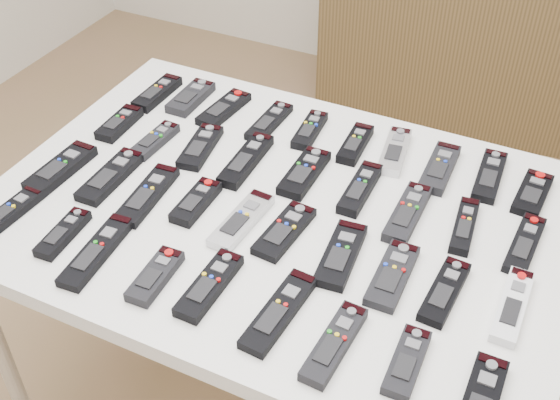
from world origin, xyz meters
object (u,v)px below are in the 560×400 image
at_px(remote_4, 310,130).
at_px(remote_17, 465,226).
at_px(remote_19, 61,168).
at_px(remote_31, 97,251).
at_px(remote_3, 269,122).
at_px(remote_10, 119,123).
at_px(remote_32, 155,276).
at_px(remote_21, 147,195).
at_px(remote_6, 395,151).
at_px(remote_36, 407,362).
at_px(remote_9, 532,194).
at_px(remote_34, 279,312).
at_px(remote_8, 489,176).
at_px(remote_24, 284,231).
at_px(remote_25, 341,255).
at_px(sideboard, 527,39).
at_px(remote_14, 304,173).
at_px(remote_20, 111,176).
at_px(remote_27, 445,292).
at_px(remote_1, 191,98).
at_px(remote_35, 334,344).
at_px(remote_5, 355,144).
at_px(remote_15, 360,189).
at_px(remote_18, 525,244).
at_px(remote_13, 246,160).
at_px(remote_16, 407,213).
at_px(remote_12, 200,147).
at_px(remote_0, 157,93).
at_px(remote_28, 512,306).
at_px(remote_2, 224,109).
at_px(remote_7, 440,168).
at_px(remote_22, 196,202).
at_px(remote_33, 209,285).
at_px(table, 280,227).
at_px(remote_26, 392,275).
at_px(remote_23, 242,220).

distance_m(remote_4, remote_17, 0.47).
bearing_deg(remote_19, remote_31, -35.61).
xyz_separation_m(remote_3, remote_10, (-0.33, -0.17, 0.00)).
relative_size(remote_31, remote_32, 1.47).
bearing_deg(remote_21, remote_6, 36.92).
relative_size(remote_32, remote_36, 0.98).
distance_m(remote_3, remote_9, 0.65).
bearing_deg(remote_34, remote_31, -173.76).
bearing_deg(remote_6, remote_8, -6.54).
xyz_separation_m(remote_19, remote_24, (0.55, 0.03, -0.00)).
relative_size(remote_4, remote_25, 0.84).
xyz_separation_m(sideboard, remote_17, (0.11, -1.69, 0.37)).
distance_m(remote_3, remote_14, 0.23).
relative_size(remote_20, remote_34, 0.94).
bearing_deg(sideboard, remote_27, -91.55).
relative_size(remote_1, remote_20, 0.81).
relative_size(remote_3, remote_17, 1.03).
bearing_deg(remote_35, remote_5, 110.82).
height_order(remote_32, remote_34, remote_32).
bearing_deg(remote_14, remote_3, 136.65).
bearing_deg(remote_36, remote_1, 142.16).
xyz_separation_m(remote_15, remote_18, (0.36, -0.02, -0.00)).
distance_m(remote_13, remote_16, 0.40).
xyz_separation_m(remote_15, remote_31, (-0.40, -0.42, -0.00)).
relative_size(remote_12, remote_32, 1.18).
relative_size(remote_3, remote_35, 0.93).
xyz_separation_m(remote_24, remote_31, (-0.31, -0.22, 0.00)).
height_order(remote_32, remote_35, same).
bearing_deg(remote_12, sideboard, 63.31).
relative_size(sideboard, remote_31, 8.02).
relative_size(remote_9, remote_21, 0.75).
bearing_deg(remote_3, remote_17, -16.12).
height_order(remote_27, remote_34, same).
bearing_deg(remote_13, remote_14, 5.15).
relative_size(remote_0, remote_28, 0.90).
height_order(sideboard, remote_28, sideboard).
height_order(remote_6, remote_9, remote_6).
xyz_separation_m(remote_2, remote_7, (0.57, -0.01, 0.00)).
height_order(remote_14, remote_15, remote_15).
bearing_deg(remote_12, remote_0, 135.88).
xyz_separation_m(remote_4, remote_22, (-0.11, -0.36, 0.00)).
height_order(remote_8, remote_14, remote_14).
distance_m(remote_13, remote_33, 0.40).
height_order(remote_12, remote_17, same).
height_order(remote_21, remote_36, remote_36).
distance_m(table, remote_28, 0.52).
bearing_deg(remote_6, remote_26, -79.98).
relative_size(remote_1, remote_3, 0.91).
bearing_deg(remote_22, remote_16, 20.43).
bearing_deg(remote_1, remote_23, -46.79).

